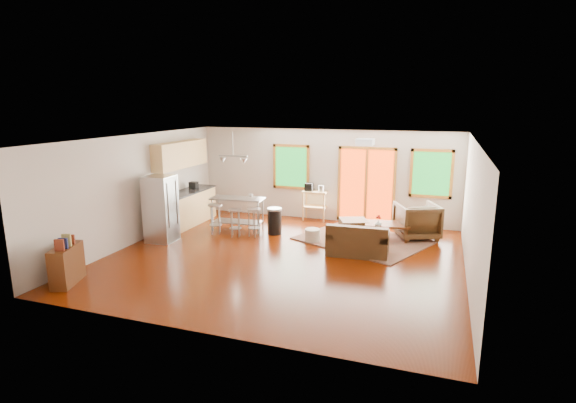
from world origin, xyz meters
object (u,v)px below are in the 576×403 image
(island, at_px, (238,208))
(refrigerator, at_px, (161,209))
(loveseat, at_px, (358,242))
(coffee_table, at_px, (387,226))
(kitchen_cart, at_px, (314,195))
(rug, at_px, (362,240))
(armchair, at_px, (417,219))
(ottoman, at_px, (353,228))

(island, bearing_deg, refrigerator, -132.70)
(loveseat, xyz_separation_m, coffee_table, (0.49, 1.32, 0.08))
(refrigerator, bearing_deg, coffee_table, 16.75)
(island, bearing_deg, loveseat, -15.14)
(island, height_order, kitchen_cart, kitchen_cart)
(island, distance_m, kitchen_cart, 2.34)
(rug, relative_size, loveseat, 2.06)
(rug, bearing_deg, refrigerator, -161.08)
(loveseat, distance_m, coffee_table, 1.41)
(coffee_table, xyz_separation_m, island, (-3.86, -0.41, 0.24))
(armchair, relative_size, refrigerator, 0.61)
(armchair, distance_m, ottoman, 1.59)
(kitchen_cart, bearing_deg, loveseat, -56.03)
(ottoman, xyz_separation_m, refrigerator, (-4.36, -1.92, 0.59))
(armchair, relative_size, kitchen_cart, 0.92)
(rug, bearing_deg, kitchen_cart, 137.42)
(armchair, bearing_deg, ottoman, -11.68)
(armchair, xyz_separation_m, kitchen_cart, (-2.91, 0.88, 0.24))
(island, bearing_deg, kitchen_cart, 45.87)
(loveseat, relative_size, refrigerator, 0.86)
(armchair, relative_size, ottoman, 1.51)
(rug, bearing_deg, ottoman, 132.35)
(ottoman, height_order, refrigerator, refrigerator)
(ottoman, bearing_deg, armchair, 12.54)
(coffee_table, relative_size, ottoman, 1.75)
(loveseat, bearing_deg, island, 161.42)
(ottoman, distance_m, refrigerator, 4.80)
(refrigerator, relative_size, island, 1.13)
(coffee_table, relative_size, armchair, 1.16)
(rug, distance_m, island, 3.36)
(rug, xyz_separation_m, refrigerator, (-4.66, -1.60, 0.80))
(rug, bearing_deg, armchair, 28.49)
(rug, height_order, refrigerator, refrigerator)
(refrigerator, xyz_separation_m, kitchen_cart, (2.98, 3.14, -0.07))
(refrigerator, bearing_deg, kitchen_cart, 43.58)
(refrigerator, height_order, island, refrigerator)
(loveseat, bearing_deg, refrigerator, -176.82)
(ottoman, height_order, island, island)
(kitchen_cart, bearing_deg, rug, -42.58)
(loveseat, relative_size, armchair, 1.41)
(loveseat, height_order, island, island)
(refrigerator, height_order, kitchen_cart, refrigerator)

